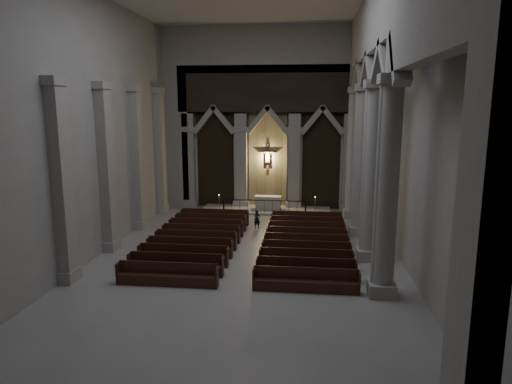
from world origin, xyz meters
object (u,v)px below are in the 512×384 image
(altar_rail, at_px, (264,205))
(worshipper, at_px, (257,220))
(candle_stand_right, at_px, (315,212))
(candle_stand_left, at_px, (219,209))
(altar, at_px, (268,202))
(pews, at_px, (250,245))

(altar_rail, bearing_deg, worshipper, -91.99)
(candle_stand_right, relative_size, worshipper, 1.26)
(candle_stand_left, distance_m, candle_stand_right, 6.16)
(candle_stand_left, bearing_deg, altar, 19.80)
(altar, height_order, candle_stand_left, candle_stand_left)
(worshipper, bearing_deg, pews, -112.84)
(candle_stand_left, xyz_separation_m, worshipper, (2.83, -3.26, 0.18))
(altar_rail, distance_m, candle_stand_right, 3.24)
(altar, height_order, pews, altar)
(candle_stand_left, relative_size, pews, 0.13)
(altar_rail, bearing_deg, pews, -90.00)
(altar, height_order, worshipper, worshipper)
(candle_stand_left, height_order, pews, candle_stand_left)
(altar, distance_m, pews, 8.38)
(altar, relative_size, pews, 0.18)
(pews, xyz_separation_m, worshipper, (-0.11, 4.01, 0.24))
(altar, bearing_deg, pews, -90.94)
(candle_stand_left, relative_size, worshipper, 1.20)
(candle_stand_right, bearing_deg, candle_stand_left, 177.69)
(candle_stand_right, distance_m, worshipper, 4.49)
(altar, bearing_deg, altar_rail, -96.35)
(candle_stand_right, distance_m, pews, 7.72)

